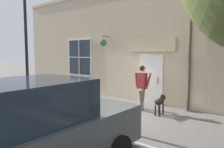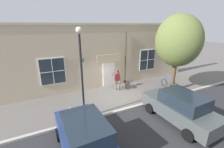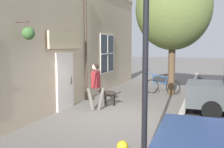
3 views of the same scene
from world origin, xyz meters
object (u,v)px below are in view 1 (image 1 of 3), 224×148
dog_on_leash (160,102)px  parked_car_mid_block (27,133)px  pedestrian_walking (142,83)px  street_lamp (25,23)px  fire_hydrant (23,95)px

dog_on_leash → parked_car_mid_block: parked_car_mid_block is taller
pedestrian_walking → street_lamp: size_ratio=0.34×
fire_hydrant → parked_car_mid_block: bearing=62.3°
dog_on_leash → parked_car_mid_block: 5.20m
dog_on_leash → parked_car_mid_block: (5.18, 0.23, 0.41)m
pedestrian_walking → parked_car_mid_block: size_ratio=0.40×
parked_car_mid_block → fire_hydrant: (-2.84, -5.42, -0.48)m
dog_on_leash → parked_car_mid_block: size_ratio=0.23×
parked_car_mid_block → fire_hydrant: size_ratio=5.64×
street_lamp → fire_hydrant: bearing=-104.2°
pedestrian_walking → fire_hydrant: pedestrian_walking is taller
parked_car_mid_block → street_lamp: bearing=-119.6°
pedestrian_walking → parked_car_mid_block: 5.43m
pedestrian_walking → parked_car_mid_block: (5.33, 1.07, -0.16)m
street_lamp → parked_car_mid_block: bearing=60.4°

